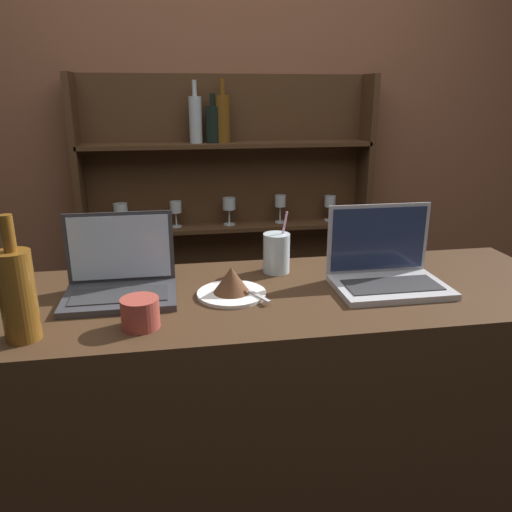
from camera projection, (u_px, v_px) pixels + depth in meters
bar_counter at (275, 440)px, 1.57m from camera, size 1.72×0.58×1.01m
back_wall at (225, 134)px, 2.51m from camera, size 7.00×0.06×2.70m
back_shelf at (228, 232)px, 2.58m from camera, size 1.44×0.18×1.63m
laptop_near at (120, 278)px, 1.37m from camera, size 0.30×0.21×0.22m
laptop_far at (386, 269)px, 1.44m from camera, size 0.31×0.22×0.23m
cake_plate at (232, 284)px, 1.37m from camera, size 0.19×0.19×0.08m
water_glass at (276, 253)px, 1.55m from camera, size 0.08×0.08×0.19m
wine_bottle_amber at (18, 294)px, 1.11m from camera, size 0.08×0.08×0.29m
coffee_cup at (140, 313)px, 1.19m from camera, size 0.09×0.09×0.07m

